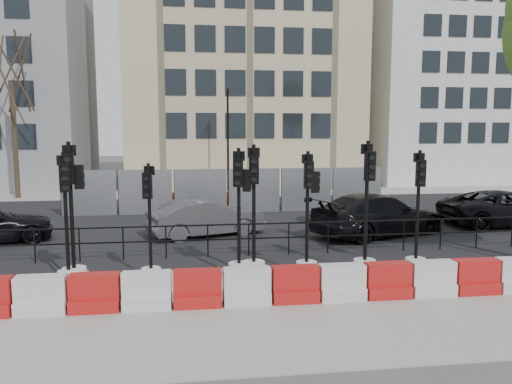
{
  "coord_description": "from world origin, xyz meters",
  "views": [
    {
      "loc": [
        -1.72,
        -13.06,
        3.73
      ],
      "look_at": [
        0.46,
        3.0,
        1.7
      ],
      "focal_mm": 35.0,
      "sensor_mm": 36.0,
      "label": 1
    }
  ],
  "objects": [
    {
      "name": "car_c",
      "position": [
        4.86,
        3.54,
        0.74
      ],
      "size": [
        5.68,
        6.59,
        1.49
      ],
      "primitive_type": "imported",
      "rotation": [
        0.0,
        0.0,
        1.96
      ],
      "color": "black",
      "rests_on": "ground"
    },
    {
      "name": "kerb_railing",
      "position": [
        0.0,
        1.2,
        0.69
      ],
      "size": [
        18.0,
        0.04,
        1.0
      ],
      "color": "black",
      "rests_on": "ground"
    },
    {
      "name": "road",
      "position": [
        0.0,
        7.0,
        0.01
      ],
      "size": [
        40.0,
        14.0,
        0.03
      ],
      "primitive_type": "cube",
      "color": "black",
      "rests_on": "ground"
    },
    {
      "name": "traffic_signal_h",
      "position": [
        4.13,
        -1.04,
        0.66
      ],
      "size": [
        0.63,
        0.63,
        3.21
      ],
      "rotation": [
        0.0,
        0.0,
        -0.12
      ],
      "color": "white",
      "rests_on": "ground"
    },
    {
      "name": "lamp_post_far",
      "position": [
        0.5,
        14.98,
        3.22
      ],
      "size": [
        0.12,
        0.56,
        6.0
      ],
      "color": "black",
      "rests_on": "ground"
    },
    {
      "name": "sidewalk_far",
      "position": [
        0.0,
        16.0,
        0.01
      ],
      "size": [
        40.0,
        4.0,
        0.02
      ],
      "primitive_type": "cube",
      "color": "gray",
      "rests_on": "ground"
    },
    {
      "name": "barrier_row",
      "position": [
        -0.0,
        -2.8,
        0.37
      ],
      "size": [
        12.55,
        0.5,
        0.8
      ],
      "color": "red",
      "rests_on": "ground"
    },
    {
      "name": "car_d",
      "position": [
        10.45,
        4.53,
        0.69
      ],
      "size": [
        2.58,
        5.12,
        1.39
      ],
      "primitive_type": "imported",
      "rotation": [
        0.0,
        0.0,
        1.6
      ],
      "color": "black",
      "rests_on": "ground"
    },
    {
      "name": "traffic_signal_f",
      "position": [
        1.24,
        -0.98,
        0.76
      ],
      "size": [
        0.63,
        0.63,
        3.2
      ],
      "rotation": [
        0.0,
        0.0,
        -0.02
      ],
      "color": "white",
      "rests_on": "ground"
    },
    {
      "name": "sidewalk_near",
      "position": [
        0.0,
        -3.0,
        0.01
      ],
      "size": [
        40.0,
        6.0,
        0.02
      ],
      "primitive_type": "cube",
      "color": "gray",
      "rests_on": "ground"
    },
    {
      "name": "traffic_signal_c",
      "position": [
        -2.68,
        -0.93,
        0.61
      ],
      "size": [
        0.58,
        0.58,
        2.93
      ],
      "rotation": [
        0.0,
        0.0,
        -0.27
      ],
      "color": "white",
      "rests_on": "ground"
    },
    {
      "name": "traffic_signal_e",
      "position": [
        -0.12,
        -0.85,
        0.7
      ],
      "size": [
        0.66,
        0.66,
        3.37
      ],
      "rotation": [
        0.0,
        0.0,
        -0.11
      ],
      "color": "white",
      "rests_on": "ground"
    },
    {
      "name": "traffic_signal_d",
      "position": [
        -0.49,
        -0.92,
        0.78
      ],
      "size": [
        0.65,
        0.65,
        3.28
      ],
      "rotation": [
        0.0,
        0.0,
        -0.22
      ],
      "color": "white",
      "rests_on": "ground"
    },
    {
      "name": "traffic_signal_g",
      "position": [
        2.72,
        -1.11,
        0.71
      ],
      "size": [
        0.68,
        0.68,
        3.46
      ],
      "rotation": [
        0.0,
        0.0,
        0.14
      ],
      "color": "white",
      "rests_on": "ground"
    },
    {
      "name": "building_white",
      "position": [
        17.0,
        21.99,
        8.0
      ],
      "size": [
        12.0,
        9.06,
        16.0
      ],
      "color": "silver",
      "rests_on": "ground"
    },
    {
      "name": "heras_fencing",
      "position": [
        -0.49,
        9.71,
        0.71
      ],
      "size": [
        14.33,
        1.72,
        2.0
      ],
      "color": "gray",
      "rests_on": "ground"
    },
    {
      "name": "tree_bare_far",
      "position": [
        -11.0,
        15.5,
        6.65
      ],
      "size": [
        2.0,
        2.0,
        9.0
      ],
      "color": "#473828",
      "rests_on": "ground"
    },
    {
      "name": "ground",
      "position": [
        0.0,
        0.0,
        0.0
      ],
      "size": [
        120.0,
        120.0,
        0.0
      ],
      "primitive_type": "plane",
      "color": "#51514C",
      "rests_on": "ground"
    },
    {
      "name": "traffic_signal_a",
      "position": [
        -4.6,
        -1.02,
        0.66
      ],
      "size": [
        0.63,
        0.63,
        3.22
      ],
      "rotation": [
        0.0,
        0.0,
        0.29
      ],
      "color": "white",
      "rests_on": "ground"
    },
    {
      "name": "traffic_signal_b",
      "position": [
        -4.49,
        -0.88,
        0.82
      ],
      "size": [
        0.68,
        0.68,
        3.45
      ],
      "rotation": [
        0.0,
        0.0,
        0.05
      ],
      "color": "white",
      "rests_on": "ground"
    },
    {
      "name": "car_b",
      "position": [
        -1.13,
        4.25,
        0.66
      ],
      "size": [
        3.87,
        4.89,
        1.33
      ],
      "primitive_type": "imported",
      "rotation": [
        0.0,
        0.0,
        1.9
      ],
      "color": "#4A494E",
      "rests_on": "ground"
    },
    {
      "name": "building_cream",
      "position": [
        2.0,
        21.99,
        9.0
      ],
      "size": [
        15.0,
        10.06,
        18.0
      ],
      "color": "beige",
      "rests_on": "ground"
    }
  ]
}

